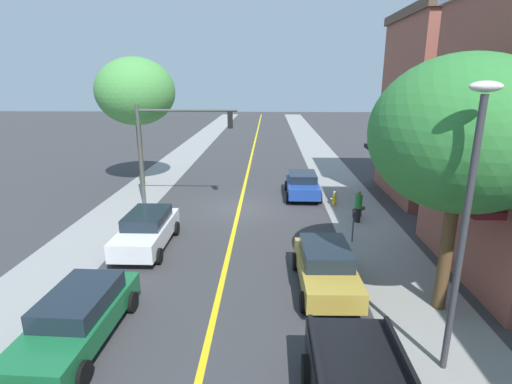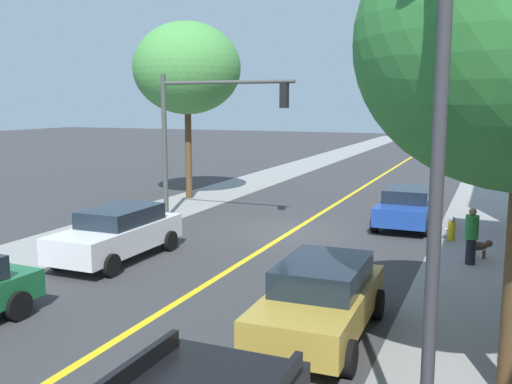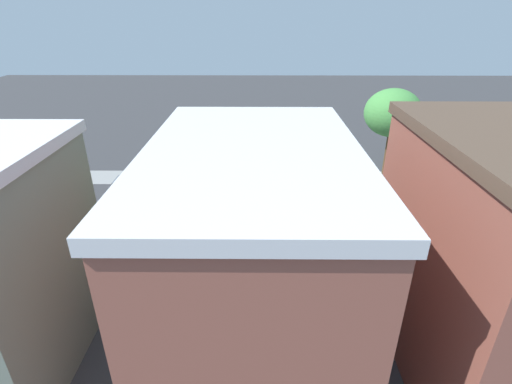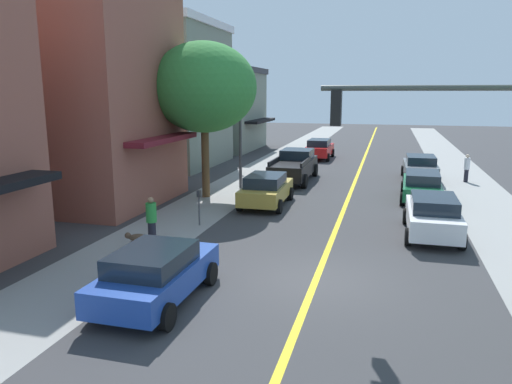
# 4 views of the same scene
# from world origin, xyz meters

# --- Properties ---
(ground_plane) EXTENTS (140.00, 140.00, 0.00)m
(ground_plane) POSITION_xyz_m (0.00, 0.00, 0.00)
(ground_plane) COLOR #38383A
(sidewalk_left) EXTENTS (3.28, 126.00, 0.01)m
(sidewalk_left) POSITION_xyz_m (-6.53, 0.00, 0.00)
(sidewalk_left) COLOR gray
(sidewalk_left) RESTS_ON ground
(sidewalk_right) EXTENTS (3.28, 126.00, 0.01)m
(sidewalk_right) POSITION_xyz_m (6.53, 0.00, 0.00)
(sidewalk_right) COLOR gray
(sidewalk_right) RESTS_ON ground
(road_centerline_stripe) EXTENTS (0.20, 126.00, 0.00)m
(road_centerline_stripe) POSITION_xyz_m (0.00, 0.00, 0.00)
(road_centerline_stripe) COLOR yellow
(road_centerline_stripe) RESTS_ON ground
(tan_rowhouse) EXTENTS (11.79, 7.41, 10.79)m
(tan_rowhouse) POSITION_xyz_m (-14.42, -2.86, 5.41)
(tan_rowhouse) COLOR #935142
(tan_rowhouse) RESTS_ON ground
(pale_office_building) EXTENTS (12.79, 7.69, 10.37)m
(pale_office_building) POSITION_xyz_m (-14.42, 7.29, 5.20)
(pale_office_building) COLOR #935142
(pale_office_building) RESTS_ON ground
(street_tree_left_near) EXTENTS (5.11, 5.11, 8.43)m
(street_tree_left_near) POSITION_xyz_m (7.09, -5.10, 6.24)
(street_tree_left_near) COLOR brown
(street_tree_left_near) RESTS_ON ground
(street_tree_right_corner) EXTENTS (5.22, 5.22, 7.72)m
(street_tree_right_corner) POSITION_xyz_m (-7.09, 9.84, 5.49)
(street_tree_right_corner) COLOR brown
(street_tree_right_corner) RESTS_ON ground
(fire_hydrant) EXTENTS (0.44, 0.24, 0.83)m
(fire_hydrant) POSITION_xyz_m (-5.45, -0.81, 0.41)
(fire_hydrant) COLOR yellow
(fire_hydrant) RESTS_ON ground
(parking_meter) EXTENTS (0.12, 0.18, 1.43)m
(parking_meter) POSITION_xyz_m (-5.40, 4.63, 0.94)
(parking_meter) COLOR #4C4C51
(parking_meter) RESTS_ON ground
(traffic_light_mast) EXTENTS (5.56, 0.32, 5.73)m
(traffic_light_mast) POSITION_xyz_m (3.70, -0.42, 3.95)
(traffic_light_mast) COLOR #474C47
(traffic_light_mast) RESTS_ON ground
(street_lamp) EXTENTS (0.70, 0.36, 6.96)m
(street_lamp) POSITION_xyz_m (-6.08, 12.60, 4.26)
(street_lamp) COLOR #38383D
(street_lamp) RESTS_ON ground
(red_sedan_left_curb) EXTENTS (2.03, 4.62, 1.57)m
(red_sedan_left_curb) POSITION_xyz_m (-3.50, 25.82, 0.82)
(red_sedan_left_curb) COLOR red
(red_sedan_left_curb) RESTS_ON ground
(grey_sedan_right_curb) EXTENTS (2.11, 4.40, 1.52)m
(grey_sedan_right_curb) POSITION_xyz_m (3.76, 17.77, 0.80)
(grey_sedan_right_curb) COLOR slate
(grey_sedan_right_curb) RESTS_ON ground
(gold_sedan_left_curb) EXTENTS (2.10, 4.37, 1.51)m
(gold_sedan_left_curb) POSITION_xyz_m (-3.64, 8.70, 0.79)
(gold_sedan_left_curb) COLOR #B29338
(gold_sedan_left_curb) RESTS_ON ground
(white_sedan_right_curb) EXTENTS (2.00, 4.56, 1.55)m
(white_sedan_right_curb) POSITION_xyz_m (3.54, 5.52, 0.81)
(white_sedan_right_curb) COLOR silver
(white_sedan_right_curb) RESTS_ON ground
(green_sedan_right_curb) EXTENTS (2.12, 4.81, 1.44)m
(green_sedan_right_curb) POSITION_xyz_m (3.53, 11.87, 0.76)
(green_sedan_right_curb) COLOR #196638
(green_sedan_right_curb) RESTS_ON ground
(blue_sedan_left_curb) EXTENTS (2.10, 4.21, 1.46)m
(blue_sedan_left_curb) POSITION_xyz_m (-3.74, -2.51, 0.77)
(blue_sedan_left_curb) COLOR #1E429E
(blue_sedan_left_curb) RESTS_ON ground
(black_pickup_truck) EXTENTS (2.27, 5.90, 1.81)m
(black_pickup_truck) POSITION_xyz_m (-3.59, 15.56, 0.92)
(black_pickup_truck) COLOR black
(black_pickup_truck) RESTS_ON ground
(pedestrian_white_shirt) EXTENTS (0.32, 0.32, 1.67)m
(pedestrian_white_shirt) POSITION_xyz_m (6.39, 17.76, 0.89)
(pedestrian_white_shirt) COLOR black
(pedestrian_white_shirt) RESTS_ON ground
(pedestrian_green_shirt) EXTENTS (0.37, 0.37, 1.66)m
(pedestrian_green_shirt) POSITION_xyz_m (-6.18, 2.04, 0.87)
(pedestrian_green_shirt) COLOR black
(pedestrian_green_shirt) RESTS_ON ground
(small_dog) EXTENTS (0.77, 0.44, 0.57)m
(small_dog) POSITION_xyz_m (-6.38, 1.28, 0.38)
(small_dog) COLOR #4C3828
(small_dog) RESTS_ON ground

